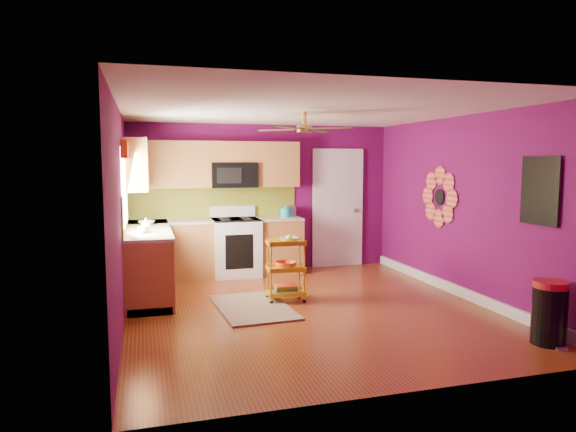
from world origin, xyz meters
name	(u,v)px	position (x,y,z in m)	size (l,w,h in m)	color
ground	(308,309)	(0.00, 0.00, 0.00)	(5.00, 5.00, 0.00)	maroon
room_envelope	(311,181)	(0.03, 0.00, 1.63)	(4.54, 5.04, 2.52)	#620B51
lower_cabinets	(189,256)	(-1.35, 1.82, 0.43)	(2.81, 2.31, 0.94)	#965A29
electric_range	(236,246)	(-0.55, 2.17, 0.48)	(0.76, 0.66, 1.13)	white
upper_cabinetry	(192,166)	(-1.24, 2.17, 1.80)	(2.80, 2.30, 1.26)	#965A29
left_window	(125,172)	(-2.22, 1.05, 1.74)	(0.08, 1.35, 1.08)	white
panel_door	(338,209)	(1.35, 2.47, 1.02)	(0.95, 0.11, 2.15)	white
right_wall_art	(479,194)	(2.23, -0.34, 1.44)	(0.04, 2.74, 1.04)	black
ceiling_fan	(304,128)	(0.00, 0.20, 2.29)	(1.01, 1.01, 0.26)	#BF8C3F
shag_rug	(253,307)	(-0.68, 0.22, 0.01)	(0.87, 1.42, 0.02)	black
rolling_cart	(286,267)	(-0.17, 0.44, 0.46)	(0.53, 0.40, 0.90)	gold
trash_can	(549,313)	(1.98, -1.89, 0.33)	(0.39, 0.41, 0.66)	black
teal_kettle	(286,212)	(0.30, 2.17, 1.02)	(0.18, 0.18, 0.21)	#159FA4
toaster	(289,211)	(0.40, 2.32, 1.03)	(0.22, 0.15, 0.18)	beige
soap_bottle_a	(146,225)	(-1.97, 0.93, 1.03)	(0.08, 0.08, 0.18)	#EA3F72
soap_bottle_b	(146,223)	(-1.97, 1.27, 1.02)	(0.12, 0.12, 0.15)	white
counter_dish	(146,223)	(-1.96, 1.74, 0.97)	(0.24, 0.24, 0.06)	white
counter_cup	(143,230)	(-2.01, 0.82, 0.99)	(0.12, 0.12, 0.09)	white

